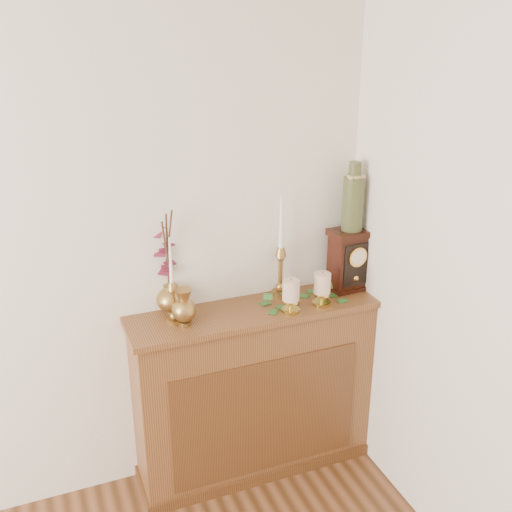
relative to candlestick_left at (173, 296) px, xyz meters
name	(u,v)px	position (x,y,z in m)	size (l,w,h in m)	color
console_shelf	(255,395)	(0.40, 0.00, -0.63)	(1.24, 0.34, 0.93)	brown
candlestick_left	(173,296)	(0.00, 0.00, 0.00)	(0.07, 0.07, 0.42)	#9F793F
candlestick_center	(280,264)	(0.57, 0.10, 0.03)	(0.09, 0.09, 0.52)	#9F793F
bud_vase	(184,308)	(0.04, -0.04, -0.05)	(0.11, 0.11, 0.18)	#9F793F
ginger_jar	(166,264)	(0.01, 0.15, 0.10)	(0.21, 0.22, 0.52)	#9F793F
pillar_candle_left	(291,294)	(0.54, -0.10, -0.04)	(0.09, 0.09, 0.17)	gold
pillar_candle_right	(322,287)	(0.71, -0.08, -0.04)	(0.09, 0.09, 0.18)	gold
ivy_garland	(291,300)	(0.59, -0.01, -0.12)	(0.48, 0.21, 0.08)	#295E23
mantel_clock	(350,260)	(0.93, 0.04, 0.02)	(0.22, 0.16, 0.32)	black
ceramic_vase	(353,200)	(0.93, 0.04, 0.34)	(0.11, 0.11, 0.34)	#162D23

